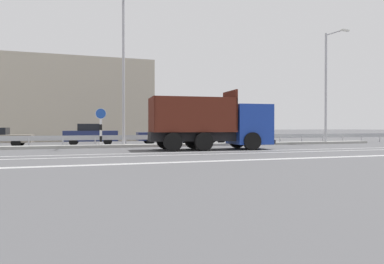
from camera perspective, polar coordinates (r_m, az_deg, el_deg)
ground_plane at (r=23.98m, az=-1.43°, el=-2.45°), size 320.00×320.00×0.00m
lane_strip_0 at (r=20.58m, az=4.58°, el=-2.97°), size 60.60×0.16×0.01m
lane_strip_1 at (r=19.06m, az=6.65°, el=-3.26°), size 60.60×0.16×0.01m
lane_strip_2 at (r=16.07m, az=12.03°, el=-4.02°), size 60.60×0.16×0.01m
lane_strip_3 at (r=15.84m, az=12.54°, el=-4.09°), size 60.60×0.16×0.01m
median_island at (r=26.03m, az=-2.91°, el=-2.00°), size 33.33×1.10×0.18m
median_guardrail at (r=27.05m, az=-3.56°, el=-0.88°), size 60.60×0.09×0.78m
dump_truck at (r=22.52m, az=5.20°, el=0.78°), size 7.43×3.19×3.51m
median_road_sign at (r=25.05m, az=-13.73°, el=0.73°), size 0.70×0.16×2.57m
street_lamp_1 at (r=25.54m, az=-10.37°, el=10.03°), size 0.72×2.54×9.87m
street_lamp_2 at (r=32.03m, az=19.92°, el=7.12°), size 0.71×2.17×8.88m
parked_car_3 at (r=28.72m, az=-15.20°, el=-0.37°), size 4.00×2.06×1.58m
parked_car_4 at (r=29.59m, az=-3.75°, el=-0.50°), size 4.83×2.14×1.32m
parked_car_5 at (r=31.40m, az=5.96°, el=-0.22°), size 4.55×2.03×1.65m
background_building_0 at (r=41.98m, az=-22.88°, el=4.31°), size 22.63×11.53×7.99m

